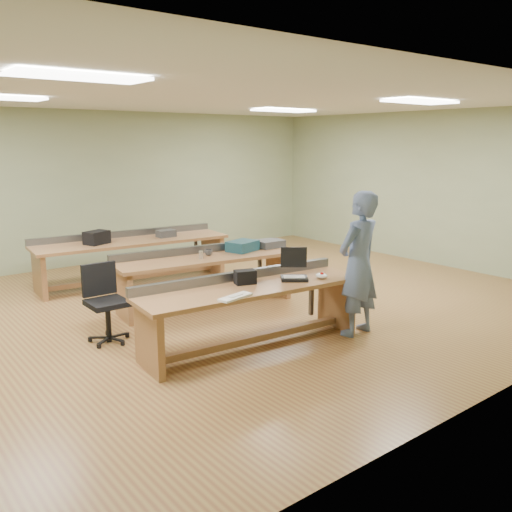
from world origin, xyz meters
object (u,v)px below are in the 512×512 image
workbench_back (132,250)px  camera_bag (245,277)px  person (358,264)px  parts_bin_teal (242,246)px  workbench_front (251,301)px  task_chair (106,313)px  drinks_can (201,255)px  parts_bin_grey (271,244)px  laptop_base (294,278)px  mug (209,252)px  workbench_mid (206,269)px

workbench_back → camera_bag: 3.57m
person → parts_bin_teal: 2.19m
workbench_front → task_chair: task_chair is taller
task_chair → drinks_can: (1.62, 0.37, 0.46)m
camera_bag → task_chair: bearing=156.7°
parts_bin_grey → laptop_base: bearing=-121.7°
task_chair → parts_bin_grey: bearing=7.9°
mug → workbench_back: bearing=99.7°
workbench_mid → workbench_back: size_ratio=0.83×
parts_bin_teal → parts_bin_grey: bearing=-4.8°
workbench_front → parts_bin_teal: bearing=61.1°
workbench_mid → camera_bag: (-0.48, -1.61, 0.28)m
person → workbench_front: bearing=-27.3°
parts_bin_grey → mug: 1.13m
workbench_front → workbench_back: bearing=91.6°
workbench_back → mug: (0.33, -1.91, 0.23)m
mug → workbench_mid: bearing=-158.9°
laptop_base → camera_bag: (-0.59, 0.22, 0.07)m
mug → drinks_can: bearing=-148.3°
workbench_mid → drinks_can: size_ratio=24.03×
workbench_back → task_chair: bearing=-116.2°
camera_bag → parts_bin_grey: 2.29m
workbench_front → workbench_back: 3.66m
parts_bin_teal → mug: bearing=175.9°
parts_bin_teal → task_chair: bearing=-169.2°
camera_bag → parts_bin_teal: (1.15, 1.59, -0.00)m
workbench_front → laptop_base: (0.58, -0.12, 0.21)m
laptop_base → task_chair: 2.34m
parts_bin_grey → drinks_can: (-1.34, -0.05, 0.00)m
workbench_back → drinks_can: drinks_can is taller
laptop_base → camera_bag: 0.63m
camera_bag → parts_bin_teal: bearing=72.3°
laptop_base → drinks_can: size_ratio=2.80×
workbench_mid → task_chair: 1.83m
laptop_base → parts_bin_teal: (0.56, 1.81, 0.06)m
parts_bin_teal → mug: (-0.60, 0.04, -0.03)m
workbench_front → person: (1.32, -0.49, 0.36)m
task_chair → parts_bin_teal: 2.52m
workbench_back → workbench_mid: bearing=-76.9°
person → camera_bag: bearing=-31.1°
drinks_can → workbench_back: bearing=93.1°
workbench_mid → drinks_can: drinks_can is taller
workbench_back → parts_bin_grey: parts_bin_grey is taller
workbench_front → parts_bin_grey: bearing=49.7°
workbench_front → person: person is taller
parts_bin_teal → parts_bin_grey: (0.53, -0.04, -0.02)m
laptop_base → mug: bearing=128.7°
camera_bag → mug: camera_bag is taller
laptop_base → mug: mug is taller
parts_bin_teal → workbench_back: bearing=115.3°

